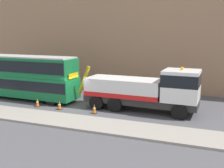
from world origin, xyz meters
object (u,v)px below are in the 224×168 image
Objects in this scene: double_decker_bus at (23,75)px; traffic_cone_near_truck at (94,109)px; traffic_cone_midway at (59,105)px; recovery_tow_truck at (146,89)px; traffic_cone_near_bus at (37,103)px.

traffic_cone_near_truck is at bearing -11.94° from double_decker_bus.
double_decker_bus is 5.89m from traffic_cone_midway.
double_decker_bus is at bearing -178.17° from recovery_tow_truck.
recovery_tow_truck is 9.17m from traffic_cone_near_bus.
traffic_cone_near_truck is (8.30, -2.05, -1.89)m from double_decker_bus.
traffic_cone_midway and traffic_cone_near_truck have the same top height.
traffic_cone_midway is 1.00× the size of traffic_cone_near_truck.
double_decker_bus is 15.43× the size of traffic_cone_near_bus.
double_decker_bus is 15.43× the size of traffic_cone_near_truck.
traffic_cone_near_truck is at bearing -0.00° from traffic_cone_midway.
traffic_cone_midway is at bearing -1.98° from traffic_cone_near_bus.
double_decker_bus is at bearing 166.15° from traffic_cone_near_truck.
double_decker_bus is (-11.83, 0.02, 0.47)m from recovery_tow_truck.
traffic_cone_midway is at bearing -19.63° from double_decker_bus.
traffic_cone_near_bus is at bearing -165.62° from recovery_tow_truck.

